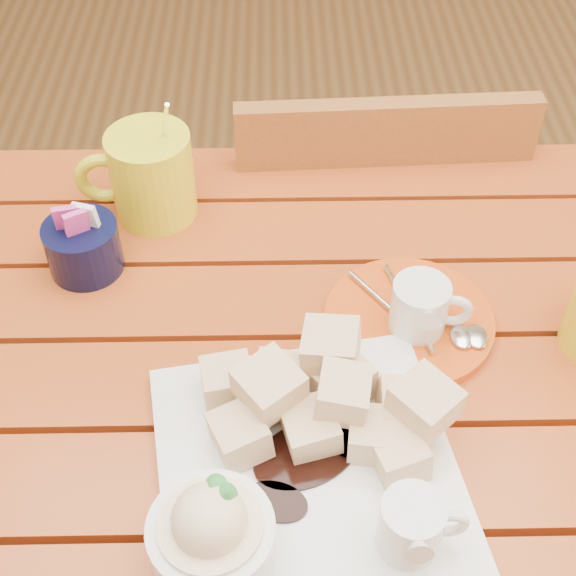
{
  "coord_description": "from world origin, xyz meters",
  "views": [
    {
      "loc": [
        0.01,
        -0.5,
        1.41
      ],
      "look_at": [
        0.02,
        0.06,
        0.82
      ],
      "focal_mm": 50.0,
      "sensor_mm": 36.0,
      "label": 1
    }
  ],
  "objects_px": {
    "chair_far": "(361,257)",
    "orange_saucer": "(410,321)",
    "dessert_plate": "(296,466)",
    "table": "(275,438)",
    "coffee_mug_left": "(149,174)"
  },
  "relations": [
    {
      "from": "chair_far",
      "to": "orange_saucer",
      "type": "bearing_deg",
      "value": 87.75
    },
    {
      "from": "dessert_plate",
      "to": "chair_far",
      "type": "xyz_separation_m",
      "value": [
        0.13,
        0.59,
        -0.31
      ]
    },
    {
      "from": "dessert_plate",
      "to": "chair_far",
      "type": "relative_size",
      "value": 0.37
    },
    {
      "from": "table",
      "to": "orange_saucer",
      "type": "xyz_separation_m",
      "value": [
        0.15,
        0.07,
        0.11
      ]
    },
    {
      "from": "table",
      "to": "chair_far",
      "type": "height_order",
      "value": "chair_far"
    },
    {
      "from": "orange_saucer",
      "to": "dessert_plate",
      "type": "bearing_deg",
      "value": -123.82
    },
    {
      "from": "coffee_mug_left",
      "to": "chair_far",
      "type": "height_order",
      "value": "coffee_mug_left"
    },
    {
      "from": "table",
      "to": "dessert_plate",
      "type": "relative_size",
      "value": 3.84
    },
    {
      "from": "dessert_plate",
      "to": "orange_saucer",
      "type": "xyz_separation_m",
      "value": [
        0.13,
        0.19,
        -0.03
      ]
    },
    {
      "from": "table",
      "to": "coffee_mug_left",
      "type": "relative_size",
      "value": 7.13
    },
    {
      "from": "coffee_mug_left",
      "to": "dessert_plate",
      "type": "bearing_deg",
      "value": -70.87
    },
    {
      "from": "dessert_plate",
      "to": "coffee_mug_left",
      "type": "height_order",
      "value": "coffee_mug_left"
    },
    {
      "from": "table",
      "to": "dessert_plate",
      "type": "distance_m",
      "value": 0.19
    },
    {
      "from": "dessert_plate",
      "to": "table",
      "type": "bearing_deg",
      "value": 99.27
    },
    {
      "from": "table",
      "to": "coffee_mug_left",
      "type": "bearing_deg",
      "value": 118.88
    }
  ]
}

